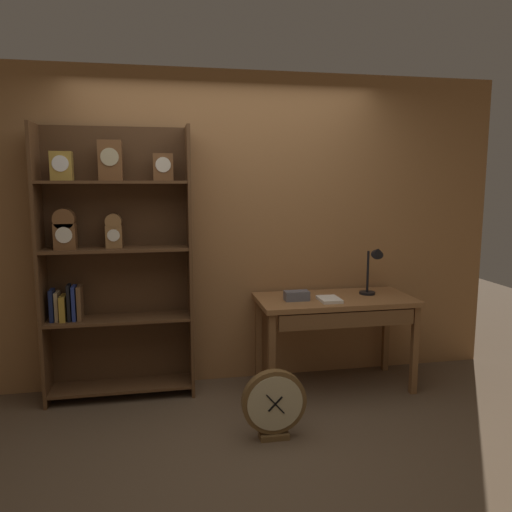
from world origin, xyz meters
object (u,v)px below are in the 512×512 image
desk_lamp (374,265)px  open_repair_manual (329,299)px  workbench (336,309)px  round_clock_large (274,404)px  bookshelf (112,259)px  toolbox_small (297,296)px

desk_lamp → open_repair_manual: bearing=-161.9°
workbench → open_repair_manual: open_repair_manual is taller
desk_lamp → round_clock_large: bearing=-142.9°
desk_lamp → round_clock_large: 1.50m
bookshelf → round_clock_large: 1.66m
workbench → desk_lamp: bearing=9.3°
bookshelf → open_repair_manual: (1.68, -0.28, -0.33)m
toolbox_small → workbench: bearing=2.7°
open_repair_manual → toolbox_small: bearing=165.0°
toolbox_small → open_repair_manual: size_ratio=0.89×
toolbox_small → open_repair_manual: toolbox_small is taller
bookshelf → toolbox_small: bookshelf is taller
desk_lamp → open_repair_manual: (-0.43, -0.14, -0.24)m
workbench → round_clock_large: size_ratio=2.69×
open_repair_manual → round_clock_large: size_ratio=0.46×
toolbox_small → round_clock_large: toolbox_small is taller
desk_lamp → open_repair_manual: desk_lamp is taller
desk_lamp → toolbox_small: 0.72m
desk_lamp → toolbox_small: bearing=-174.0°
workbench → open_repair_manual: bearing=-135.5°
toolbox_small → round_clock_large: (-0.35, -0.71, -0.56)m
workbench → round_clock_large: workbench is taller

